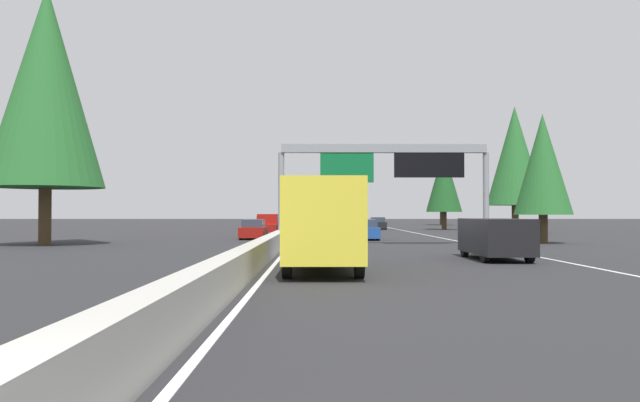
% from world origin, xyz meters
% --- Properties ---
extents(ground_plane, '(320.00, 320.00, 0.00)m').
position_xyz_m(ground_plane, '(60.00, 0.00, 0.00)').
color(ground_plane, '#262628').
extents(median_barrier, '(180.00, 0.56, 0.90)m').
position_xyz_m(median_barrier, '(80.00, 0.30, 0.45)').
color(median_barrier, '#ADAAA3').
rests_on(median_barrier, ground).
extents(shoulder_stripe_right, '(160.00, 0.16, 0.01)m').
position_xyz_m(shoulder_stripe_right, '(70.00, -11.52, 0.01)').
color(shoulder_stripe_right, silver).
rests_on(shoulder_stripe_right, ground).
extents(shoulder_stripe_median, '(160.00, 0.16, 0.01)m').
position_xyz_m(shoulder_stripe_median, '(70.00, -0.25, 0.01)').
color(shoulder_stripe_median, silver).
rests_on(shoulder_stripe_median, ground).
extents(sign_gantry_overhead, '(0.50, 12.68, 6.07)m').
position_xyz_m(sign_gantry_overhead, '(34.50, -6.04, 4.83)').
color(sign_gantry_overhead, gray).
rests_on(sign_gantry_overhead, ground).
extents(box_truck_distant_b, '(8.50, 2.40, 2.95)m').
position_xyz_m(box_truck_distant_b, '(18.20, -2.02, 1.61)').
color(box_truck_distant_b, gold).
rests_on(box_truck_distant_b, ground).
extents(minivan_far_center, '(5.00, 1.95, 1.69)m').
position_xyz_m(minivan_far_center, '(22.98, -9.22, 0.95)').
color(minivan_far_center, black).
rests_on(minivan_far_center, ground).
extents(sedan_far_left, '(4.40, 1.80, 1.47)m').
position_xyz_m(sedan_far_left, '(71.97, -9.16, 0.68)').
color(sedan_far_left, black).
rests_on(sedan_far_left, ground).
extents(sedan_mid_left, '(4.40, 1.80, 1.47)m').
position_xyz_m(sedan_mid_left, '(126.62, -2.02, 0.68)').
color(sedan_mid_left, '#2D6B38').
rests_on(sedan_mid_left, ground).
extents(pickup_near_center, '(5.60, 2.00, 1.86)m').
position_xyz_m(pickup_near_center, '(120.00, -1.64, 0.91)').
color(pickup_near_center, maroon).
rests_on(pickup_near_center, ground).
extents(bus_near_right, '(11.50, 2.55, 3.10)m').
position_xyz_m(bus_near_right, '(106.56, -8.93, 1.72)').
color(bus_near_right, '#1E4793').
rests_on(bus_near_right, ground).
extents(sedan_far_right, '(4.40, 1.80, 1.47)m').
position_xyz_m(sedan_far_right, '(42.56, -5.38, 0.68)').
color(sedan_far_right, '#1E4793').
rests_on(sedan_far_right, ground).
extents(oncoming_near, '(5.60, 2.00, 1.86)m').
position_xyz_m(oncoming_near, '(54.31, 2.69, 0.91)').
color(oncoming_near, maroon).
rests_on(oncoming_near, ground).
extents(oncoming_far, '(4.40, 1.80, 1.47)m').
position_xyz_m(oncoming_far, '(43.73, 2.89, 0.68)').
color(oncoming_far, maroon).
rests_on(oncoming_far, ground).
extents(conifer_right_near, '(3.66, 3.66, 8.33)m').
position_xyz_m(conifer_right_near, '(37.00, -16.36, 5.05)').
color(conifer_right_near, '#4C3823').
rests_on(conifer_right_near, ground).
extents(conifer_right_mid, '(5.43, 5.43, 12.34)m').
position_xyz_m(conifer_right_mid, '(57.29, -21.06, 7.50)').
color(conifer_right_mid, '#4C3823').
rests_on(conifer_right_mid, ground).
extents(conifer_right_far, '(4.22, 4.22, 9.58)m').
position_xyz_m(conifer_right_far, '(70.98, -16.99, 5.82)').
color(conifer_right_far, '#4C3823').
rests_on(conifer_right_far, ground).
extents(conifer_right_distant, '(5.09, 5.09, 11.57)m').
position_xyz_m(conifer_right_distant, '(101.53, -22.87, 7.03)').
color(conifer_right_distant, '#4C3823').
rests_on(conifer_right_distant, ground).
extents(conifer_left_near, '(6.97, 6.97, 15.84)m').
position_xyz_m(conifer_left_near, '(34.96, 14.63, 9.64)').
color(conifer_left_near, '#4C3823').
rests_on(conifer_left_near, ground).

